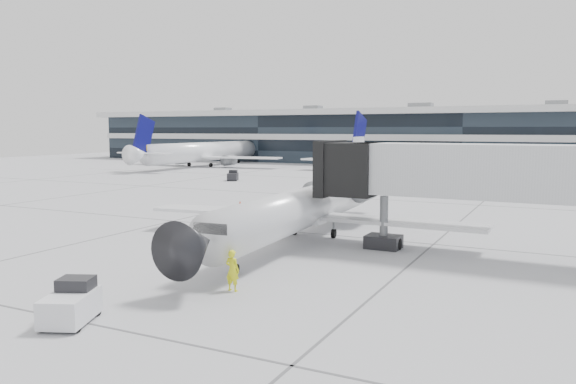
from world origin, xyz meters
The scene contains 10 objects.
ground centered at (0.00, 0.00, 0.00)m, with size 220.00×220.00×0.00m, color #9C9C9F.
terminal centered at (0.00, 82.00, 5.00)m, with size 170.00×22.00×10.00m, color black.
bg_jet_left centered at (-45.00, 55.00, 0.00)m, with size 32.00×40.00×9.60m, color white, non-canonical shape.
bg_jet_center centered at (-8.00, 55.00, 0.00)m, with size 32.00×40.00×9.60m, color white, non-canonical shape.
regional_jet centered at (2.36, -1.96, 2.21)m, with size 22.45×28.00×6.47m.
jet_bridge centered at (14.88, -2.58, 4.73)m, with size 20.17×4.48×6.49m.
ramp_worker centered at (4.21, -14.09, 0.92)m, with size 0.67×0.44×1.85m, color #EEF219.
baggage_tug centered at (1.07, -20.17, 0.70)m, with size 2.29×2.83×1.56m.
traffic_cone centered at (-9.58, 9.27, 0.26)m, with size 0.38×0.38×0.56m.
far_tug centered at (-24.23, 31.50, 0.65)m, with size 2.15×2.62×1.44m.
Camera 1 is at (17.08, -34.53, 7.07)m, focal length 35.00 mm.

